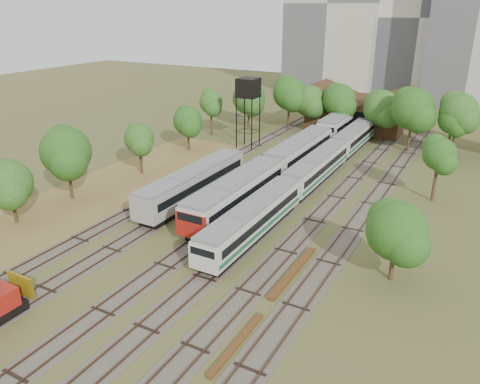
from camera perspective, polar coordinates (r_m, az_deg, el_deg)
The scene contains 16 objects.
ground at distance 37.56m, azimuth -9.68°, elevation -11.86°, with size 240.00×240.00×0.00m, color #475123.
dry_grass_patch at distance 53.95m, azimuth -19.60°, elevation -1.97°, with size 14.00×60.00×0.04m, color brown.
tracks at distance 57.09m, azimuth 5.33°, elevation 0.59°, with size 24.60×80.00×0.19m.
railcar_red_set at distance 56.31m, azimuth 3.89°, elevation 2.57°, with size 3.20×34.57×3.97m.
railcar_green_set at distance 59.11m, azimuth 9.34°, elevation 2.96°, with size 2.75×52.08×3.39m.
railcar_rear at distance 80.89m, azimuth 12.24°, elevation 8.14°, with size 3.27×16.08×4.05m.
old_grey_coach at distance 52.74m, azimuth -5.69°, elevation 1.05°, with size 2.98×18.00×3.68m.
water_tower at distance 71.35m, azimuth 1.01°, elevation 12.40°, with size 3.06×3.06×10.60m.
rail_pile_near at distance 39.45m, azimuth 6.52°, elevation -9.62°, with size 0.60×8.93×0.30m, color brown.
rail_pile_far at distance 32.07m, azimuth -0.36°, elevation -17.97°, with size 0.43×6.93×0.23m, color brown.
maintenance_shed at distance 86.48m, azimuth 14.20°, elevation 9.37°, with size 16.45×11.55×7.58m.
tree_band_left at distance 57.70m, azimuth -17.03°, elevation 5.08°, with size 7.18×52.02×8.44m.
tree_band_far at distance 78.14m, azimuth 15.96°, elevation 10.15°, with size 48.96×10.71×9.55m.
tree_band_right at distance 51.60m, azimuth 21.96°, elevation 2.44°, with size 4.76×41.53×7.43m.
tower_left at distance 124.95m, azimuth 11.88°, elevation 21.60°, with size 22.00×16.00×42.00m, color #B8B2A1.
tower_centre at distance 125.31m, azimuth 21.75°, elevation 19.21°, with size 20.00×18.00×36.00m, color beige.
Camera 1 is at (20.26, -23.95, 20.66)m, focal length 35.00 mm.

